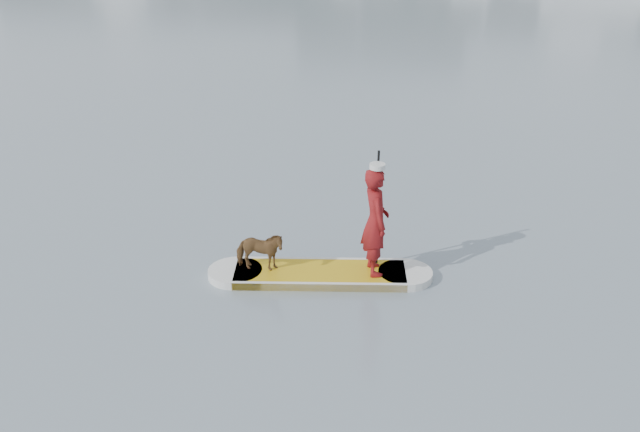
# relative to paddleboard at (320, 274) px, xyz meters

# --- Properties ---
(ground) EXTENTS (140.00, 140.00, 0.00)m
(ground) POSITION_rel_paddleboard_xyz_m (1.28, -1.52, -0.06)
(ground) COLOR slate
(ground) RESTS_ON ground
(paddleboard) EXTENTS (3.23, 1.40, 0.12)m
(paddleboard) POSITION_rel_paddleboard_xyz_m (0.00, 0.00, 0.00)
(paddleboard) COLOR gold
(paddleboard) RESTS_ON ground
(paddler) EXTENTS (0.59, 0.69, 1.60)m
(paddler) POSITION_rel_paddleboard_xyz_m (0.76, 0.19, 0.86)
(paddler) COLOR maroon
(paddler) RESTS_ON paddleboard
(white_cap) EXTENTS (0.22, 0.22, 0.07)m
(white_cap) POSITION_rel_paddleboard_xyz_m (0.76, 0.19, 1.70)
(white_cap) COLOR silver
(white_cap) RESTS_ON paddler
(dog) EXTENTS (0.76, 0.43, 0.61)m
(dog) POSITION_rel_paddleboard_xyz_m (-0.85, -0.21, 0.37)
(dog) COLOR brown
(dog) RESTS_ON paddleboard
(paddle) EXTENTS (0.10, 0.30, 2.00)m
(paddle) POSITION_rel_paddleboard_xyz_m (0.72, 0.43, 0.74)
(paddle) COLOR black
(paddle) RESTS_ON ground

